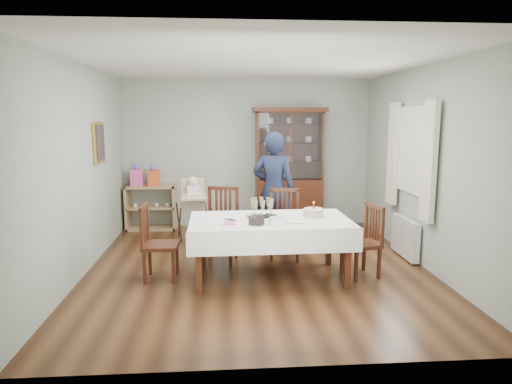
{
  "coord_description": "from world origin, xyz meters",
  "views": [
    {
      "loc": [
        -0.46,
        -5.9,
        2.01
      ],
      "look_at": [
        -0.01,
        0.2,
        1.0
      ],
      "focal_mm": 32.0,
      "sensor_mm": 36.0,
      "label": 1
    }
  ],
  "objects": [
    {
      "name": "napkin_stack",
      "position": [
        -0.39,
        -0.63,
        0.77
      ],
      "size": [
        0.15,
        0.15,
        0.02
      ],
      "primitive_type": "cube",
      "rotation": [
        0.0,
        0.0,
        -0.04
      ],
      "color": "#DD5198",
      "rests_on": "dining_table"
    },
    {
      "name": "radiator",
      "position": [
        2.16,
        0.3,
        0.3
      ],
      "size": [
        0.1,
        0.8,
        0.55
      ],
      "primitive_type": "cube",
      "color": "white",
      "rests_on": "floor"
    },
    {
      "name": "birthday_cake",
      "position": [
        0.68,
        -0.33,
        0.81
      ],
      "size": [
        0.29,
        0.29,
        0.2
      ],
      "color": "white",
      "rests_on": "dining_table"
    },
    {
      "name": "room_shell",
      "position": [
        0.0,
        0.53,
        1.7
      ],
      "size": [
        5.0,
        5.0,
        5.0
      ],
      "color": "#9EAA99",
      "rests_on": "floor"
    },
    {
      "name": "chair_end_left",
      "position": [
        -1.25,
        -0.35,
        0.28
      ],
      "size": [
        0.44,
        0.44,
        0.95
      ],
      "rotation": [
        0.0,
        0.0,
        1.54
      ],
      "color": "#492012",
      "rests_on": "floor"
    },
    {
      "name": "chair_far_right",
      "position": [
        0.42,
        0.39,
        0.29
      ],
      "size": [
        0.5,
        0.5,
        0.99
      ],
      "rotation": [
        0.0,
        0.0,
        -0.13
      ],
      "color": "#492012",
      "rests_on": "floor"
    },
    {
      "name": "floor",
      "position": [
        0.0,
        0.0,
        0.0
      ],
      "size": [
        5.0,
        5.0,
        0.0
      ],
      "primitive_type": "plane",
      "color": "#593319",
      "rests_on": "ground"
    },
    {
      "name": "chair_far_left",
      "position": [
        -0.5,
        0.34,
        0.31
      ],
      "size": [
        0.56,
        0.56,
        1.03
      ],
      "rotation": [
        0.0,
        0.0,
        -0.23
      ],
      "color": "#492012",
      "rests_on": "floor"
    },
    {
      "name": "cake_knife",
      "position": [
        0.38,
        -0.69,
        0.77
      ],
      "size": [
        0.25,
        0.08,
        0.01
      ],
      "primitive_type": "cube",
      "rotation": [
        0.0,
        0.0,
        -0.23
      ],
      "color": "silver",
      "rests_on": "dining_table"
    },
    {
      "name": "window",
      "position": [
        2.22,
        0.3,
        1.55
      ],
      "size": [
        0.04,
        1.02,
        1.22
      ],
      "primitive_type": "cube",
      "color": "white",
      "rests_on": "room_shell"
    },
    {
      "name": "china_cabinet",
      "position": [
        0.75,
        2.26,
        1.12
      ],
      "size": [
        1.3,
        0.48,
        2.18
      ],
      "color": "#492012",
      "rests_on": "floor"
    },
    {
      "name": "champagne_tray",
      "position": [
        0.03,
        -0.31,
        0.84
      ],
      "size": [
        0.4,
        0.4,
        0.24
      ],
      "color": "silver",
      "rests_on": "dining_table"
    },
    {
      "name": "plate_stack_white",
      "position": [
        0.18,
        -0.7,
        0.8
      ],
      "size": [
        0.21,
        0.21,
        0.08
      ],
      "primitive_type": "cylinder",
      "rotation": [
        0.0,
        0.0,
        -0.08
      ],
      "color": "white",
      "rests_on": "dining_table"
    },
    {
      "name": "woman",
      "position": [
        0.32,
        0.94,
        0.9
      ],
      "size": [
        0.76,
        0.62,
        1.8
      ],
      "primitive_type": "imported",
      "rotation": [
        0.0,
        0.0,
        2.81
      ],
      "color": "black",
      "rests_on": "floor"
    },
    {
      "name": "gift_bag_orange",
      "position": [
        -1.68,
        2.26,
        0.97
      ],
      "size": [
        0.22,
        0.16,
        0.39
      ],
      "color": "#DA4E22",
      "rests_on": "sideboard"
    },
    {
      "name": "curtain_left",
      "position": [
        2.16,
        -0.32,
        1.45
      ],
      "size": [
        0.07,
        0.3,
        1.55
      ],
      "primitive_type": "cube",
      "color": "silver",
      "rests_on": "room_shell"
    },
    {
      "name": "picture_frame",
      "position": [
        -2.22,
        0.8,
        1.65
      ],
      "size": [
        0.04,
        0.48,
        0.58
      ],
      "primitive_type": "cube",
      "color": "gold",
      "rests_on": "room_shell"
    },
    {
      "name": "chair_end_right",
      "position": [
        1.3,
        -0.42,
        0.27
      ],
      "size": [
        0.51,
        0.51,
        0.91
      ],
      "rotation": [
        0.0,
        0.0,
        -1.29
      ],
      "color": "#492012",
      "rests_on": "floor"
    },
    {
      "name": "gift_bag_pink",
      "position": [
        -1.98,
        2.26,
        0.98
      ],
      "size": [
        0.22,
        0.15,
        0.41
      ],
      "color": "#DD5198",
      "rests_on": "sideboard"
    },
    {
      "name": "curtain_right",
      "position": [
        2.16,
        0.92,
        1.45
      ],
      "size": [
        0.07,
        0.3,
        1.55
      ],
      "primitive_type": "cube",
      "color": "silver",
      "rests_on": "room_shell"
    },
    {
      "name": "high_chair",
      "position": [
        -0.92,
        1.18,
        0.43
      ],
      "size": [
        0.53,
        0.53,
        1.09
      ],
      "rotation": [
        0.0,
        0.0,
        0.1
      ],
      "color": "black",
      "rests_on": "floor"
    },
    {
      "name": "sideboard",
      "position": [
        -1.75,
        2.28,
        0.4
      ],
      "size": [
        0.9,
        0.38,
        0.8
      ],
      "color": "tan",
      "rests_on": "floor"
    },
    {
      "name": "dining_table",
      "position": [
        0.12,
        -0.41,
        0.38
      ],
      "size": [
        2.02,
        1.19,
        0.76
      ],
      "rotation": [
        0.0,
        0.0,
        0.02
      ],
      "color": "#492012",
      "rests_on": "floor"
    },
    {
      "name": "cutlery",
      "position": [
        -0.4,
        -0.45,
        0.77
      ],
      "size": [
        0.18,
        0.21,
        0.01
      ],
      "primitive_type": null,
      "rotation": [
        0.0,
        0.0,
        0.4
      ],
      "color": "silver",
      "rests_on": "dining_table"
    },
    {
      "name": "plate_stack_dark",
      "position": [
        -0.07,
        -0.67,
        0.81
      ],
      "size": [
        0.23,
        0.23,
        0.09
      ],
      "primitive_type": "cylinder",
      "rotation": [
        0.0,
        0.0,
        0.25
      ],
      "color": "black",
      "rests_on": "dining_table"
    }
  ]
}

